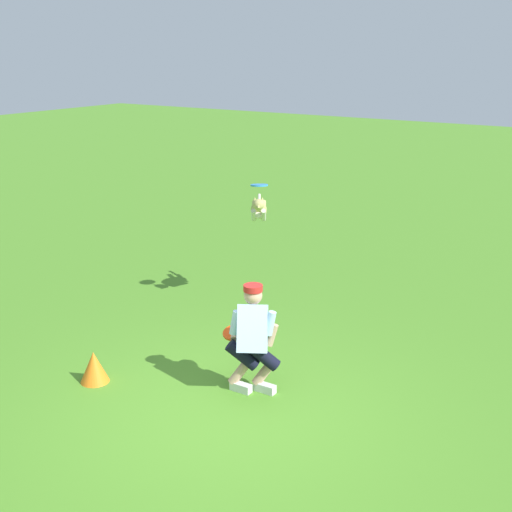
{
  "coord_description": "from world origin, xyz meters",
  "views": [
    {
      "loc": [
        -3.93,
        5.4,
        3.89
      ],
      "look_at": [
        0.84,
        -1.96,
        1.21
      ],
      "focal_mm": 48.92,
      "sensor_mm": 36.0,
      "label": 1
    }
  ],
  "objects_px": {
    "person": "(253,336)",
    "frisbee_held": "(234,333)",
    "dog": "(259,210)",
    "training_cone": "(94,367)",
    "frisbee_flying": "(259,185)"
  },
  "relations": [
    {
      "from": "person",
      "to": "frisbee_held",
      "type": "relative_size",
      "value": 4.71
    },
    {
      "from": "person",
      "to": "dog",
      "type": "bearing_deg",
      "value": 1.66
    },
    {
      "from": "dog",
      "to": "frisbee_held",
      "type": "bearing_deg",
      "value": -5.4
    },
    {
      "from": "person",
      "to": "training_cone",
      "type": "relative_size",
      "value": 3.37
    },
    {
      "from": "frisbee_held",
      "to": "training_cone",
      "type": "height_order",
      "value": "frisbee_held"
    },
    {
      "from": "person",
      "to": "training_cone",
      "type": "height_order",
      "value": "person"
    },
    {
      "from": "frisbee_flying",
      "to": "training_cone",
      "type": "relative_size",
      "value": 0.67
    },
    {
      "from": "frisbee_flying",
      "to": "frisbee_held",
      "type": "xyz_separation_m",
      "value": [
        -1.03,
        2.15,
        -1.3
      ]
    },
    {
      "from": "dog",
      "to": "training_cone",
      "type": "bearing_deg",
      "value": -34.84
    },
    {
      "from": "person",
      "to": "frisbee_flying",
      "type": "relative_size",
      "value": 5.07
    },
    {
      "from": "frisbee_held",
      "to": "person",
      "type": "bearing_deg",
      "value": 158.13
    },
    {
      "from": "person",
      "to": "frisbee_held",
      "type": "distance_m",
      "value": 0.4
    },
    {
      "from": "person",
      "to": "frisbee_flying",
      "type": "bearing_deg",
      "value": 1.39
    },
    {
      "from": "frisbee_flying",
      "to": "training_cone",
      "type": "distance_m",
      "value": 3.58
    },
    {
      "from": "dog",
      "to": "person",
      "type": "bearing_deg",
      "value": -0.47
    }
  ]
}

